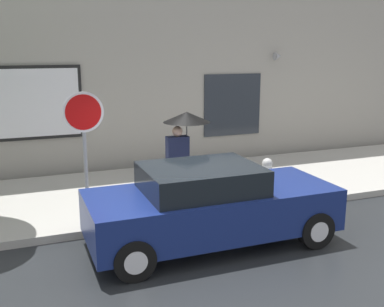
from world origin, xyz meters
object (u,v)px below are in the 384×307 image
(fire_hydrant, at_px, (267,176))
(pedestrian_with_umbrella, at_px, (184,130))
(parked_car, at_px, (210,205))
(stop_sign, at_px, (84,130))

(fire_hydrant, bearing_deg, pedestrian_with_umbrella, 170.01)
(parked_car, relative_size, pedestrian_with_umbrella, 2.26)
(parked_car, distance_m, pedestrian_with_umbrella, 2.31)
(fire_hydrant, distance_m, pedestrian_with_umbrella, 2.18)
(pedestrian_with_umbrella, relative_size, stop_sign, 0.78)
(fire_hydrant, relative_size, pedestrian_with_umbrella, 0.43)
(parked_car, height_order, pedestrian_with_umbrella, pedestrian_with_umbrella)
(pedestrian_with_umbrella, xyz_separation_m, stop_sign, (-2.11, -0.35, 0.20))
(parked_car, bearing_deg, pedestrian_with_umbrella, 82.19)
(pedestrian_with_umbrella, bearing_deg, fire_hydrant, -9.99)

